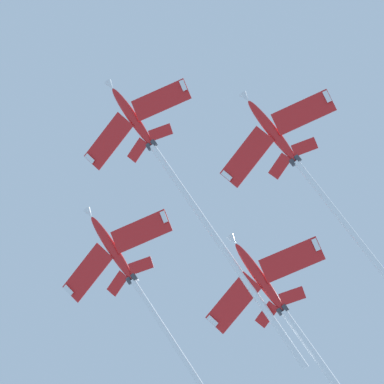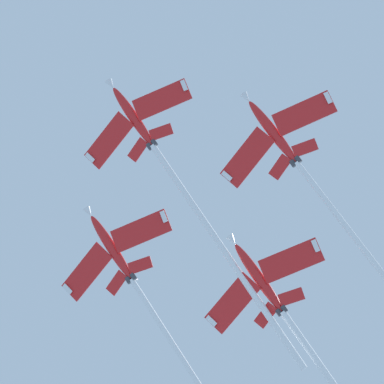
{
  "view_description": "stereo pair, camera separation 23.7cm",
  "coord_description": "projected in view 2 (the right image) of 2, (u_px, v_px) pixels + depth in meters",
  "views": [
    {
      "loc": [
        -42.11,
        -8.91,
        1.76
      ],
      "look_at": [
        -17.92,
        -0.63,
        118.74
      ],
      "focal_mm": 74.34,
      "sensor_mm": 36.0,
      "label": 1
    },
    {
      "loc": [
        -42.19,
        -8.68,
        1.76
      ],
      "look_at": [
        -17.92,
        -0.63,
        118.74
      ],
      "focal_mm": 74.34,
      "sensor_mm": 36.0,
      "label": 2
    }
  ],
  "objects": [
    {
      "name": "jet_left_wing",
      "position": [
        321.0,
        194.0,
        114.44
      ],
      "size": [
        48.89,
        25.19,
        26.51
      ],
      "color": "red"
    },
    {
      "name": "jet_right_wing",
      "position": [
        142.0,
        295.0,
        118.44
      ],
      "size": [
        45.36,
        23.25,
        24.66
      ],
      "color": "red"
    },
    {
      "name": "jet_lead",
      "position": [
        173.0,
        176.0,
        121.28
      ],
      "size": [
        46.26,
        23.45,
        25.71
      ],
      "color": "red"
    },
    {
      "name": "jet_slot",
      "position": [
        319.0,
        363.0,
        111.49
      ],
      "size": [
        52.05,
        25.63,
        26.38
      ],
      "color": "red"
    }
  ]
}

